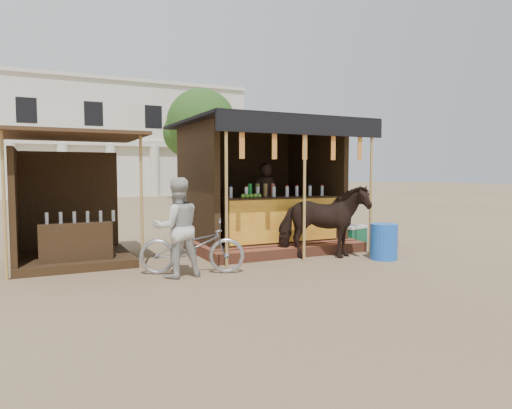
% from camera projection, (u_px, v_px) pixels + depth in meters
% --- Properties ---
extents(ground, '(120.00, 120.00, 0.00)m').
position_uv_depth(ground, '(302.00, 283.00, 6.93)').
color(ground, '#846B4C').
rests_on(ground, ground).
extents(main_stall, '(3.60, 3.61, 2.78)m').
position_uv_depth(main_stall, '(262.00, 202.00, 10.31)').
color(main_stall, brown).
rests_on(main_stall, ground).
extents(secondary_stall, '(2.40, 2.40, 2.38)m').
position_uv_depth(secondary_stall, '(63.00, 218.00, 8.40)').
color(secondary_stall, '#342313').
rests_on(secondary_stall, ground).
extents(cow, '(1.88, 1.36, 1.44)m').
position_uv_depth(cow, '(323.00, 222.00, 8.88)').
color(cow, black).
rests_on(cow, ground).
extents(motorbike, '(1.84, 1.18, 0.91)m').
position_uv_depth(motorbike, '(192.00, 246.00, 7.57)').
color(motorbike, '#97979F').
rests_on(motorbike, ground).
extents(bystander, '(0.79, 0.63, 1.60)m').
position_uv_depth(bystander, '(177.00, 228.00, 7.29)').
color(bystander, '#BCBBB5').
rests_on(bystander, ground).
extents(blue_barrel, '(0.60, 0.60, 0.69)m').
position_uv_depth(blue_barrel, '(384.00, 242.00, 8.82)').
color(blue_barrel, blue).
rests_on(blue_barrel, ground).
extents(red_crate, '(0.46, 0.48, 0.31)m').
position_uv_depth(red_crate, '(385.00, 241.00, 10.19)').
color(red_crate, maroon).
rests_on(red_crate, ground).
extents(cooler, '(0.75, 0.62, 0.46)m').
position_uv_depth(cooler, '(352.00, 235.00, 10.53)').
color(cooler, '#16653D').
rests_on(cooler, ground).
extents(background_building, '(26.00, 7.45, 8.18)m').
position_uv_depth(background_building, '(59.00, 141.00, 32.68)').
color(background_building, silver).
rests_on(background_building, ground).
extents(tree, '(4.50, 4.40, 7.00)m').
position_uv_depth(tree, '(198.00, 126.00, 29.02)').
color(tree, '#382314').
rests_on(tree, ground).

